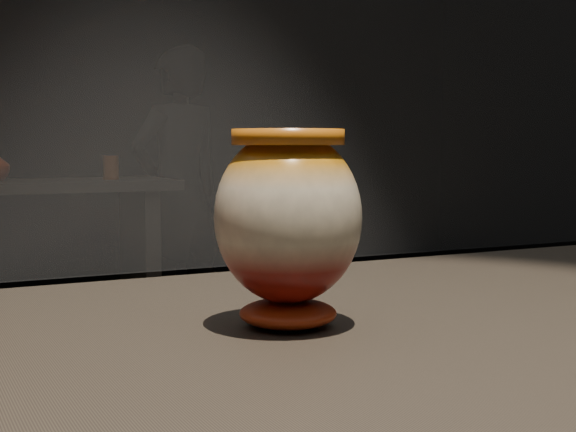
{
  "coord_description": "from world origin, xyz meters",
  "views": [
    {
      "loc": [
        -0.29,
        -0.62,
        1.08
      ],
      "look_at": [
        0.05,
        0.06,
        1.01
      ],
      "focal_mm": 50.0,
      "sensor_mm": 36.0,
      "label": 1
    }
  ],
  "objects": [
    {
      "name": "main_vase",
      "position": [
        0.05,
        0.06,
        1.0
      ],
      "size": [
        0.18,
        0.18,
        0.19
      ],
      "rotation": [
        0.0,
        0.0,
        -0.32
      ],
      "color": "maroon",
      "rests_on": "display_plinth"
    },
    {
      "name": "back_vase_right",
      "position": [
        0.73,
        3.43,
        0.96
      ],
      "size": [
        0.08,
        0.08,
        0.12
      ],
      "primitive_type": "cylinder",
      "color": "#8D3C14",
      "rests_on": "back_shelf"
    },
    {
      "name": "visitor",
      "position": [
        1.18,
        3.71,
        0.81
      ],
      "size": [
        0.68,
        0.54,
        1.63
      ],
      "primitive_type": "imported",
      "rotation": [
        0.0,
        0.0,
        3.43
      ],
      "color": "black",
      "rests_on": "ground"
    }
  ]
}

